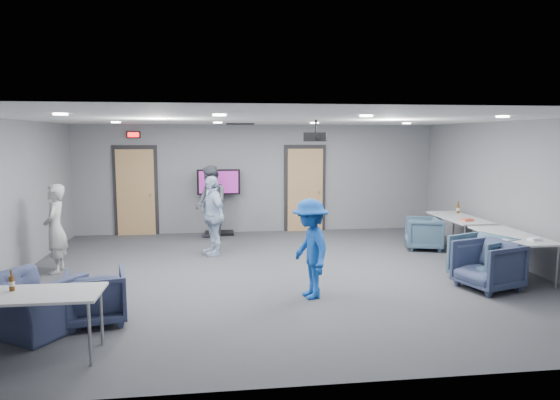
{
  "coord_description": "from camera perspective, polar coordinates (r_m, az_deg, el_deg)",
  "views": [
    {
      "loc": [
        -1.07,
        -8.5,
        2.41
      ],
      "look_at": [
        0.16,
        0.88,
        1.2
      ],
      "focal_mm": 32.0,
      "sensor_mm": 36.0,
      "label": 1
    }
  ],
  "objects": [
    {
      "name": "floor",
      "position": [
        8.9,
        -0.27,
        -8.42
      ],
      "size": [
        9.0,
        9.0,
        0.0
      ],
      "primitive_type": "plane",
      "color": "#36383D",
      "rests_on": "ground"
    },
    {
      "name": "ceiling",
      "position": [
        8.57,
        -0.28,
        9.23
      ],
      "size": [
        9.0,
        9.0,
        0.0
      ],
      "primitive_type": "plane",
      "rotation": [
        3.14,
        0.0,
        0.0
      ],
      "color": "silver",
      "rests_on": "wall_back"
    },
    {
      "name": "wall_back",
      "position": [
        12.59,
        -2.54,
        2.45
      ],
      "size": [
        9.0,
        0.02,
        2.7
      ],
      "primitive_type": "cube",
      "color": "slate",
      "rests_on": "floor"
    },
    {
      "name": "wall_front",
      "position": [
        4.75,
        5.78,
        -5.63
      ],
      "size": [
        9.0,
        0.02,
        2.7
      ],
      "primitive_type": "cube",
      "color": "slate",
      "rests_on": "floor"
    },
    {
      "name": "wall_left",
      "position": [
        9.23,
        -29.21,
        -0.23
      ],
      "size": [
        0.02,
        8.0,
        2.7
      ],
      "primitive_type": "cube",
      "color": "slate",
      "rests_on": "floor"
    },
    {
      "name": "wall_right",
      "position": [
        10.22,
        25.64,
        0.61
      ],
      "size": [
        0.02,
        8.0,
        2.7
      ],
      "primitive_type": "cube",
      "color": "slate",
      "rests_on": "floor"
    },
    {
      "name": "door_left",
      "position": [
        12.68,
        -16.16,
        0.92
      ],
      "size": [
        1.06,
        0.17,
        2.24
      ],
      "color": "black",
      "rests_on": "wall_back"
    },
    {
      "name": "door_right",
      "position": [
        12.73,
        2.87,
        1.22
      ],
      "size": [
        1.06,
        0.17,
        2.24
      ],
      "color": "black",
      "rests_on": "wall_back"
    },
    {
      "name": "exit_sign",
      "position": [
        12.59,
        -16.39,
        7.17
      ],
      "size": [
        0.32,
        0.08,
        0.16
      ],
      "color": "black",
      "rests_on": "wall_back"
    },
    {
      "name": "hvac_diffuser",
      "position": [
        11.32,
        -4.61,
        8.65
      ],
      "size": [
        0.6,
        0.6,
        0.03
      ],
      "primitive_type": "cube",
      "color": "black",
      "rests_on": "ceiling"
    },
    {
      "name": "downlights",
      "position": [
        8.57,
        -0.28,
        9.13
      ],
      "size": [
        6.18,
        3.78,
        0.02
      ],
      "color": "white",
      "rests_on": "ceiling"
    },
    {
      "name": "person_a",
      "position": [
        9.67,
        -24.29,
        -3.01
      ],
      "size": [
        0.43,
        0.61,
        1.58
      ],
      "primitive_type": "imported",
      "rotation": [
        0.0,
        0.0,
        -1.49
      ],
      "color": "#9D9F9D",
      "rests_on": "floor"
    },
    {
      "name": "person_b",
      "position": [
        11.6,
        -7.91,
        -0.39
      ],
      "size": [
        0.93,
        1.04,
        1.75
      ],
      "primitive_type": "imported",
      "rotation": [
        0.0,
        0.0,
        -1.19
      ],
      "color": "#4D525C",
      "rests_on": "floor"
    },
    {
      "name": "person_c",
      "position": [
        10.24,
        -7.74,
        -1.78
      ],
      "size": [
        0.75,
        1.03,
        1.62
      ],
      "primitive_type": "imported",
      "rotation": [
        0.0,
        0.0,
        -1.15
      ],
      "color": "silver",
      "rests_on": "floor"
    },
    {
      "name": "person_d",
      "position": [
        7.48,
        3.47,
        -5.57
      ],
      "size": [
        0.72,
        1.05,
        1.49
      ],
      "primitive_type": "imported",
      "rotation": [
        0.0,
        0.0,
        -1.39
      ],
      "color": "#1948A2",
      "rests_on": "floor"
    },
    {
      "name": "chair_right_a",
      "position": [
        11.16,
        16.07,
        -3.68
      ],
      "size": [
        0.93,
        0.92,
        0.69
      ],
      "primitive_type": "imported",
      "rotation": [
        0.0,
        0.0,
        -1.86
      ],
      "color": "#3D556B",
      "rests_on": "floor"
    },
    {
      "name": "chair_right_b",
      "position": [
        9.06,
        22.12,
        -6.18
      ],
      "size": [
        1.09,
        1.08,
        0.77
      ],
      "primitive_type": "imported",
      "rotation": [
        0.0,
        0.0,
        -1.19
      ],
      "color": "#3E576C",
      "rests_on": "floor"
    },
    {
      "name": "chair_right_c",
      "position": [
        8.6,
        22.66,
        -6.91
      ],
      "size": [
        1.05,
        1.03,
        0.77
      ],
      "primitive_type": "imported",
      "rotation": [
        0.0,
        0.0,
        -1.27
      ],
      "color": "#343D5A",
      "rests_on": "floor"
    },
    {
      "name": "chair_front_a",
      "position": [
        7.0,
        -20.33,
        -10.34
      ],
      "size": [
        0.89,
        0.9,
        0.69
      ],
      "primitive_type": "imported",
      "rotation": [
        0.0,
        0.0,
        3.37
      ],
      "color": "#343C5B",
      "rests_on": "floor"
    },
    {
      "name": "chair_front_b",
      "position": [
        6.97,
        -26.84,
        -10.66
      ],
      "size": [
        1.43,
        1.39,
        0.71
      ],
      "primitive_type": "imported",
      "rotation": [
        0.0,
        0.0,
        2.57
      ],
      "color": "#363F5E",
      "rests_on": "floor"
    },
    {
      "name": "table_right_a",
      "position": [
        11.12,
        19.8,
        -2.08
      ],
      "size": [
        0.72,
        1.73,
        0.73
      ],
      "rotation": [
        0.0,
        0.0,
        1.57
      ],
      "color": "silver",
      "rests_on": "floor"
    },
    {
      "name": "table_right_b",
      "position": [
        9.5,
        25.02,
        -3.88
      ],
      "size": [
        0.72,
        1.74,
        0.73
      ],
      "rotation": [
        0.0,
        0.0,
        1.57
      ],
      "color": "silver",
      "rests_on": "floor"
    },
    {
      "name": "table_front_left",
      "position": [
        6.13,
        -27.4,
        -9.92
      ],
      "size": [
        1.67,
        0.71,
        0.73
      ],
      "rotation": [
        0.0,
        0.0,
        -0.01
      ],
      "color": "silver",
      "rests_on": "floor"
    },
    {
      "name": "bottle_front",
      "position": [
        6.25,
        -28.32,
        -8.37
      ],
      "size": [
        0.06,
        0.06,
        0.23
      ],
      "color": "#59340F",
      "rests_on": "table_front_left"
    },
    {
      "name": "bottle_right",
      "position": [
        11.64,
        19.68,
        -0.96
      ],
      "size": [
        0.07,
        0.07,
        0.26
      ],
      "color": "#59340F",
      "rests_on": "table_right_a"
    },
    {
      "name": "snack_box",
      "position": [
        10.65,
        20.63,
        -2.14
      ],
      "size": [
        0.23,
        0.17,
        0.05
      ],
      "primitive_type": "cube",
      "rotation": [
        0.0,
        0.0,
        0.2
      ],
      "color": "#D54E35",
      "rests_on": "table_right_a"
    },
    {
      "name": "wrapper",
      "position": [
        9.12,
        27.11,
        -4.0
      ],
      "size": [
        0.22,
        0.16,
        0.04
      ],
      "primitive_type": "cube",
      "rotation": [
        0.0,
        0.0,
        0.18
      ],
      "color": "white",
      "rests_on": "table_right_b"
    },
    {
      "name": "tv_stand",
      "position": [
        12.34,
        -7.0,
        0.26
      ],
      "size": [
        1.05,
        0.5,
        1.61
      ],
      "color": "black",
      "rests_on": "floor"
    },
    {
      "name": "projector",
      "position": [
        8.65,
        4.12,
        7.23
      ],
      "size": [
        0.47,
        0.43,
        0.37
      ],
      "rotation": [
        0.0,
        0.0,
        -0.32
      ],
      "color": "black",
      "rests_on": "ceiling"
    }
  ]
}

